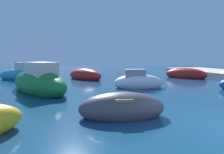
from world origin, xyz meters
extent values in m
ellipsoid|color=#197233|center=(-6.84, 7.73, 0.50)|extent=(4.83, 6.16, 1.80)
cube|color=beige|center=(-6.59, 7.32, 1.45)|extent=(2.16, 2.42, 0.83)
ellipsoid|color=white|center=(-0.16, 7.74, 0.34)|extent=(3.68, 1.95, 1.25)
cube|color=gray|center=(-0.44, 7.79, 1.02)|extent=(1.53, 1.00, 0.60)
ellipsoid|color=teal|center=(-9.51, 15.09, 0.37)|extent=(4.37, 2.34, 1.36)
cube|color=beige|center=(-9.18, 15.03, 1.22)|extent=(1.60, 1.14, 0.88)
ellipsoid|color=#B21E1E|center=(6.89, 12.44, 0.37)|extent=(3.84, 4.13, 1.35)
cube|color=brown|center=(6.89, 12.44, 0.82)|extent=(1.45, 1.41, 0.08)
ellipsoid|color=#B21E1E|center=(-3.43, 13.66, 0.37)|extent=(3.72, 4.11, 1.34)
cube|color=brown|center=(-3.43, 13.66, 0.81)|extent=(1.44, 1.38, 0.08)
ellipsoid|color=#3F3F47|center=(-3.13, 1.78, 0.32)|extent=(3.26, 1.67, 1.18)
cube|color=brown|center=(-3.13, 1.78, 0.72)|extent=(0.74, 1.12, 0.08)
camera|label=1|loc=(-4.98, -4.51, 2.17)|focal=29.78mm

